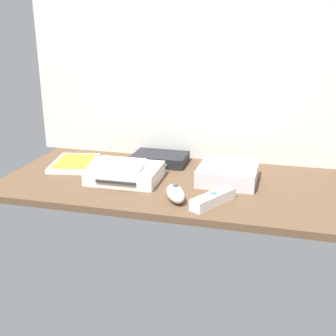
% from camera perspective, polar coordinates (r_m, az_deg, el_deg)
% --- Properties ---
extents(ground_plane, '(1.00, 0.48, 0.02)m').
position_cam_1_polar(ground_plane, '(1.26, 0.00, -2.15)').
color(ground_plane, brown).
rests_on(ground_plane, ground).
extents(back_wall, '(1.10, 0.01, 0.64)m').
position_cam_1_polar(back_wall, '(1.43, 2.60, 13.86)').
color(back_wall, silver).
rests_on(back_wall, ground).
extents(game_console, '(0.21, 0.17, 0.04)m').
position_cam_1_polar(game_console, '(1.26, -5.88, -0.71)').
color(game_console, white).
rests_on(game_console, ground_plane).
extents(mini_computer, '(0.17, 0.17, 0.05)m').
position_cam_1_polar(mini_computer, '(1.26, 8.21, -0.71)').
color(mini_computer, silver).
rests_on(mini_computer, ground_plane).
extents(game_case, '(0.17, 0.21, 0.02)m').
position_cam_1_polar(game_case, '(1.43, -12.66, 0.66)').
color(game_case, white).
rests_on(game_case, ground_plane).
extents(network_router, '(0.18, 0.12, 0.03)m').
position_cam_1_polar(network_router, '(1.41, -1.08, 1.28)').
color(network_router, black).
rests_on(network_router, ground_plane).
extents(remote_wand, '(0.11, 0.15, 0.03)m').
position_cam_1_polar(remote_wand, '(1.10, 6.20, -4.25)').
color(remote_wand, white).
rests_on(remote_wand, ground_plane).
extents(remote_nunchuk, '(0.09, 0.11, 0.05)m').
position_cam_1_polar(remote_nunchuk, '(1.11, 1.03, -3.51)').
color(remote_nunchuk, white).
rests_on(remote_nunchuk, ground_plane).
extents(remote_classic_pad, '(0.15, 0.08, 0.02)m').
position_cam_1_polar(remote_classic_pad, '(1.25, -6.69, 0.56)').
color(remote_classic_pad, white).
rests_on(remote_classic_pad, game_console).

